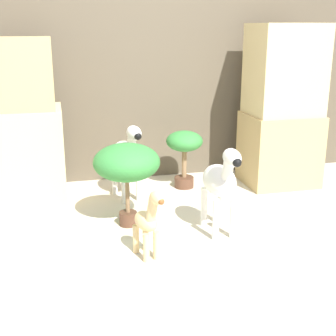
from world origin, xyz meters
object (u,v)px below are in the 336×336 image
Objects in this scene: zebra_left at (127,154)px; potted_palm_front at (184,147)px; zebra_right at (221,181)px; potted_palm_back at (127,164)px; giraffe_figurine at (148,221)px.

potted_palm_front is (0.53, 0.16, -0.01)m from zebra_left.
zebra_right is 0.66m from potted_palm_back.
zebra_right is at bearing -26.00° from potted_palm_back.
zebra_left is 1.27× the size of potted_palm_front.
giraffe_figurine is at bearing -85.07° from potted_palm_back.
giraffe_figurine is (-0.55, -0.24, -0.14)m from zebra_right.
zebra_right is 1.00m from potted_palm_front.
potted_palm_back is (-0.61, -0.71, 0.09)m from potted_palm_front.
giraffe_figurine is 0.78× the size of potted_palm_back.
zebra_left reaches higher than giraffe_figurine.
giraffe_figurine is 0.92× the size of potted_palm_front.
giraffe_figurine is at bearing -114.77° from potted_palm_front.
zebra_right reaches higher than giraffe_figurine.
potted_palm_back is (-0.05, 0.52, 0.22)m from giraffe_figurine.
potted_palm_front is 0.94m from potted_palm_back.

